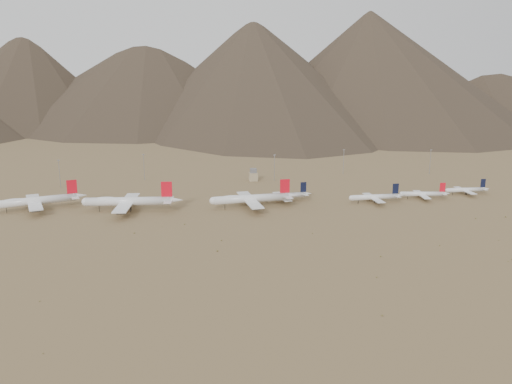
{
  "coord_description": "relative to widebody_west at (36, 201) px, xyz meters",
  "views": [
    {
      "loc": [
        -35.9,
        -348.98,
        100.86
      ],
      "look_at": [
        19.5,
        30.0,
        10.18
      ],
      "focal_mm": 35.0,
      "sensor_mm": 36.0,
      "label": 1
    }
  ],
  "objects": [
    {
      "name": "ground",
      "position": [
        148.44,
        -38.48,
        -7.15
      ],
      "size": [
        3000.0,
        3000.0,
        0.0
      ],
      "primitive_type": "plane",
      "color": "#96794D",
      "rests_on": "ground"
    },
    {
      "name": "mountain_ridge",
      "position": [
        148.44,
        861.52,
        142.85
      ],
      "size": [
        4400.0,
        1000.0,
        300.0
      ],
      "color": "#49392C",
      "rests_on": "ground"
    },
    {
      "name": "widebody_west",
      "position": [
        0.0,
        0.0,
        0.0
      ],
      "size": [
        67.28,
        53.54,
        20.74
      ],
      "rotation": [
        0.0,
        0.0,
        0.32
      ],
      "color": "white",
      "rests_on": "ground"
    },
    {
      "name": "widebody_centre",
      "position": [
        70.28,
        -14.2,
        0.58
      ],
      "size": [
        75.51,
        58.34,
        22.44
      ],
      "rotation": [
        0.0,
        0.0,
        -0.09
      ],
      "color": "white",
      "rests_on": "ground"
    },
    {
      "name": "widebody_east",
      "position": [
        163.15,
        -17.13,
        0.11
      ],
      "size": [
        70.84,
        54.8,
        21.06
      ],
      "rotation": [
        0.0,
        0.0,
        0.1
      ],
      "color": "white",
      "rests_on": "ground"
    },
    {
      "name": "narrowbody_a",
      "position": [
        191.98,
        -2.64,
        -2.23
      ],
      "size": [
        45.86,
        33.29,
        15.18
      ],
      "rotation": [
        0.0,
        0.0,
        0.13
      ],
      "color": "white",
      "rests_on": "ground"
    },
    {
      "name": "narrowbody_b",
      "position": [
        263.78,
        -17.44,
        -2.19
      ],
      "size": [
        46.36,
        33.14,
        15.29
      ],
      "rotation": [
        0.0,
        0.0,
        0.02
      ],
      "color": "white",
      "rests_on": "ground"
    },
    {
      "name": "narrowbody_c",
      "position": [
        307.88,
        -11.41,
        -2.65
      ],
      "size": [
        41.89,
        30.44,
        13.88
      ],
      "rotation": [
        0.0,
        0.0,
        -0.14
      ],
      "color": "white",
      "rests_on": "ground"
    },
    {
      "name": "narrowbody_d",
      "position": [
        351.81,
        -1.78,
        -2.82
      ],
      "size": [
        40.45,
        28.84,
        13.35
      ],
      "rotation": [
        0.0,
        0.0,
        -0.01
      ],
      "color": "white",
      "rests_on": "ground"
    },
    {
      "name": "control_tower",
      "position": [
        178.44,
        81.52,
        -1.84
      ],
      "size": [
        8.0,
        8.0,
        12.0
      ],
      "color": "tan",
      "rests_on": "ground"
    },
    {
      "name": "mast_far_west",
      "position": [
        0.29,
        77.07,
        7.05
      ],
      "size": [
        2.0,
        0.6,
        25.7
      ],
      "color": "gray",
      "rests_on": "ground"
    },
    {
      "name": "mast_west",
      "position": [
        73.78,
        99.69,
        7.05
      ],
      "size": [
        2.0,
        0.6,
        25.7
      ],
      "color": "gray",
      "rests_on": "ground"
    },
    {
      "name": "mast_centre",
      "position": [
        198.65,
        78.77,
        7.05
      ],
      "size": [
        2.0,
        0.6,
        25.7
      ],
      "color": "gray",
      "rests_on": "ground"
    },
    {
      "name": "mast_east",
      "position": [
        275.44,
        101.79,
        7.05
      ],
      "size": [
        2.0,
        0.6,
        25.7
      ],
      "color": "gray",
      "rests_on": "ground"
    },
    {
      "name": "mast_far_east",
      "position": [
        363.54,
        87.96,
        7.05
      ],
      "size": [
        2.0,
        0.6,
        25.7
      ],
      "color": "gray",
      "rests_on": "ground"
    },
    {
      "name": "desert_scrub",
      "position": [
        209.63,
        -119.04,
        -6.82
      ],
      "size": [
        428.49,
        161.46,
        0.93
      ],
      "color": "olive",
      "rests_on": "ground"
    }
  ]
}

